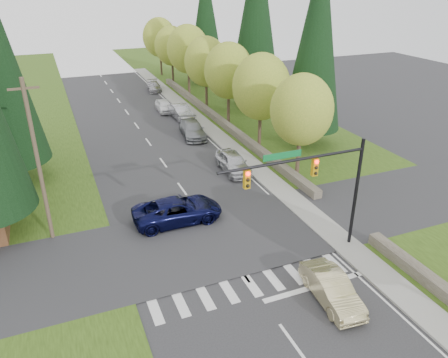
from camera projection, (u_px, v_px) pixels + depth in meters
ground at (281, 326)px, 20.43m from camera, size 120.00×120.00×0.00m
grass_east at (298, 146)px, 41.59m from camera, size 14.00×110.00×0.06m
cross_street at (218, 239)px, 27.12m from camera, size 120.00×8.00×0.10m
sidewalk_east at (231, 147)px, 41.16m from camera, size 1.80×80.00×0.13m
curb_east at (223, 148)px, 40.87m from camera, size 0.20×80.00×0.13m
stone_wall_north at (217, 119)px, 48.31m from camera, size 0.70×40.00×0.70m
traffic_signal at (316, 177)px, 23.55m from camera, size 8.70×0.37×6.80m
utility_pole at (38, 162)px, 25.01m from camera, size 1.60×0.24×10.00m
decid_tree_0 at (302, 110)px, 32.89m from camera, size 4.80×4.80×8.37m
decid_tree_1 at (261, 87)px, 38.69m from camera, size 5.20×5.20×8.80m
decid_tree_2 at (229, 71)px, 44.42m from camera, size 5.00×5.00×8.82m
decid_tree_3 at (206, 62)px, 50.43m from camera, size 5.00×5.00×8.55m
decid_tree_4 at (188, 49)px, 56.14m from camera, size 5.40×5.40×9.18m
decid_tree_5 at (171, 46)px, 62.16m from camera, size 4.80×4.80×8.30m
decid_tree_6 at (160, 37)px, 67.90m from camera, size 5.20×5.20×8.86m
conifer_e_a at (317, 39)px, 37.76m from camera, size 5.44×5.44×17.80m
conifer_e_b at (256, 13)px, 49.38m from camera, size 6.12×6.12×19.80m
conifer_e_c at (206, 17)px, 61.39m from camera, size 5.10×5.10×16.80m
sedan_champagne at (332, 289)px, 21.73m from camera, size 1.89×4.50×1.44m
suv_navy at (178, 210)px, 28.70m from camera, size 5.90×2.74×1.64m
parked_car_a at (233, 162)px, 35.98m from camera, size 2.08×4.83×1.63m
parked_car_b at (193, 129)px, 43.73m from camera, size 2.78×5.46×1.52m
parked_car_c at (181, 112)px, 49.05m from camera, size 1.90×4.86×1.58m
parked_car_d at (164, 106)px, 51.68m from camera, size 1.83×4.16×1.39m
parked_car_e at (154, 86)px, 60.81m from camera, size 2.27×4.51×1.26m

